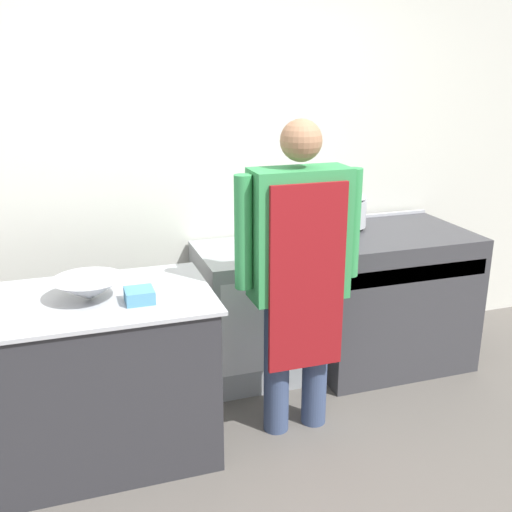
{
  "coord_description": "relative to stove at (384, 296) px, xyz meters",
  "views": [
    {
      "loc": [
        -0.91,
        -2.09,
        1.97
      ],
      "look_at": [
        0.09,
        0.92,
        0.94
      ],
      "focal_mm": 42.0,
      "sensor_mm": 36.0,
      "label": 1
    }
  ],
  "objects": [
    {
      "name": "fridge_unit",
      "position": [
        -0.96,
        0.09,
        -0.04
      ],
      "size": [
        0.57,
        0.65,
        0.84
      ],
      "color": "#93999E",
      "rests_on": "ground_plane"
    },
    {
      "name": "plastic_tub",
      "position": [
        -1.71,
        -0.61,
        0.45
      ],
      "size": [
        0.14,
        0.14,
        0.06
      ],
      "color": "teal",
      "rests_on": "prep_counter"
    },
    {
      "name": "wall_back",
      "position": [
        -1.11,
        0.47,
        0.89
      ],
      "size": [
        8.0,
        0.05,
        2.7
      ],
      "color": "silver",
      "rests_on": "ground_plane"
    },
    {
      "name": "stock_pot",
      "position": [
        -0.23,
        0.14,
        0.58
      ],
      "size": [
        0.24,
        0.24,
        0.22
      ],
      "color": "#B2B5BC",
      "rests_on": "stove"
    },
    {
      "name": "mixing_bowl",
      "position": [
        -1.93,
        -0.51,
        0.47
      ],
      "size": [
        0.35,
        0.35,
        0.11
      ],
      "color": "#B2B5BC",
      "rests_on": "prep_counter"
    },
    {
      "name": "stove",
      "position": [
        0.0,
        0.0,
        0.0
      ],
      "size": [
        1.03,
        0.79,
        0.93
      ],
      "color": "#38383D",
      "rests_on": "ground_plane"
    },
    {
      "name": "prep_counter",
      "position": [
        -2.04,
        -0.48,
        -0.02
      ],
      "size": [
        1.4,
        0.76,
        0.87
      ],
      "color": "#2D2D33",
      "rests_on": "ground_plane"
    },
    {
      "name": "person_cook",
      "position": [
        -0.88,
        -0.59,
        0.52
      ],
      "size": [
        0.69,
        0.24,
        1.71
      ],
      "color": "#38476B",
      "rests_on": "ground_plane"
    },
    {
      "name": "ground_plane",
      "position": [
        -1.11,
        -1.22,
        -0.46
      ],
      "size": [
        14.0,
        14.0,
        0.0
      ],
      "primitive_type": "plane",
      "color": "#5B5651"
    }
  ]
}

